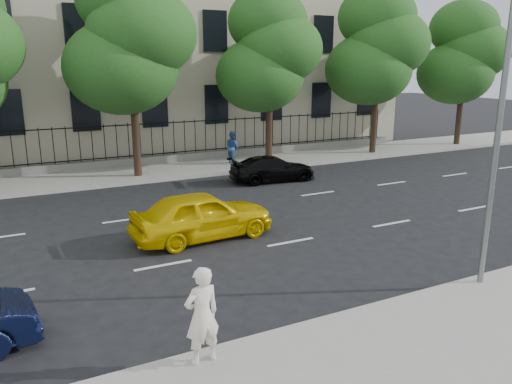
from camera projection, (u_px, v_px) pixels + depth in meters
ground at (339, 272)px, 13.07m from camera, size 120.00×120.00×0.00m
near_sidewalk at (463, 343)px, 9.60m from camera, size 60.00×4.00×0.15m
far_sidewalk at (174, 170)px, 25.14m from camera, size 60.00×4.00×0.15m
lane_markings at (257, 222)px, 17.17m from camera, size 49.60×4.62×0.01m
masonry_building at (123, 0)px, 30.61m from camera, size 34.60×12.11×18.50m
iron_fence at (164, 153)px, 26.46m from camera, size 30.00×0.50×2.20m
street_light at (485, 70)px, 11.34m from camera, size 0.25×3.32×8.05m
tree_c at (130, 37)px, 22.13m from camera, size 5.89×5.50×9.80m
tree_d at (269, 52)px, 25.34m from camera, size 5.34×4.94×8.84m
tree_e at (377, 47)px, 28.31m from camera, size 5.71×5.31×9.46m
tree_f at (464, 53)px, 31.45m from camera, size 5.52×5.12×9.01m
yellow_taxi at (202, 215)px, 15.39m from camera, size 4.50×2.02×1.50m
black_sedan at (273, 169)px, 22.97m from camera, size 4.15×2.03×1.16m
woman_near at (202, 315)px, 8.67m from camera, size 0.71×0.52×1.81m
pedestrian_far at (233, 147)px, 26.23m from camera, size 0.74×0.89×1.69m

